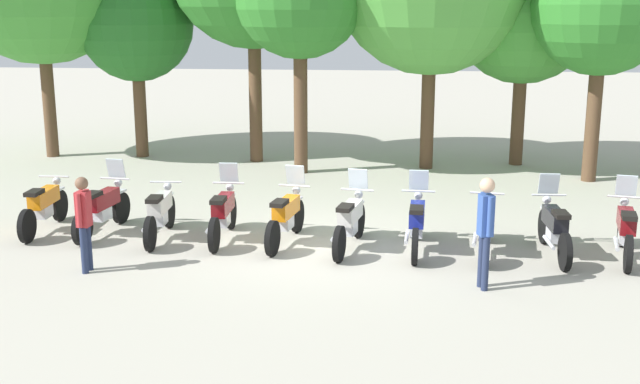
% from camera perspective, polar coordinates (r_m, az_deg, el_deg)
% --- Properties ---
extents(ground_plane, '(80.00, 80.00, 0.00)m').
position_cam_1_polar(ground_plane, '(14.54, -0.20, -3.91)').
color(ground_plane, '#ADA899').
extents(motorcycle_0, '(0.62, 2.19, 0.99)m').
position_cam_1_polar(motorcycle_0, '(16.28, -19.45, -0.96)').
color(motorcycle_0, black).
rests_on(motorcycle_0, ground_plane).
extents(motorcycle_1, '(0.66, 2.19, 1.37)m').
position_cam_1_polar(motorcycle_1, '(15.76, -15.52, -1.08)').
color(motorcycle_1, black).
rests_on(motorcycle_1, ground_plane).
extents(motorcycle_2, '(0.62, 2.19, 0.99)m').
position_cam_1_polar(motorcycle_2, '(15.17, -11.57, -1.47)').
color(motorcycle_2, black).
rests_on(motorcycle_2, ground_plane).
extents(motorcycle_3, '(0.62, 2.19, 1.37)m').
position_cam_1_polar(motorcycle_3, '(14.91, -7.07, -1.50)').
color(motorcycle_3, black).
rests_on(motorcycle_3, ground_plane).
extents(motorcycle_4, '(0.70, 2.18, 1.37)m').
position_cam_1_polar(motorcycle_4, '(14.59, -2.49, -1.74)').
color(motorcycle_4, black).
rests_on(motorcycle_4, ground_plane).
extents(motorcycle_5, '(0.71, 2.17, 1.37)m').
position_cam_1_polar(motorcycle_5, '(14.26, 2.20, -2.10)').
color(motorcycle_5, black).
rests_on(motorcycle_5, ground_plane).
extents(motorcycle_6, '(0.62, 2.19, 1.37)m').
position_cam_1_polar(motorcycle_6, '(14.24, 7.05, -2.21)').
color(motorcycle_6, black).
rests_on(motorcycle_6, ground_plane).
extents(motorcycle_7, '(0.66, 2.18, 0.99)m').
position_cam_1_polar(motorcycle_7, '(14.28, 11.91, -2.42)').
color(motorcycle_7, black).
rests_on(motorcycle_7, ground_plane).
extents(motorcycle_8, '(0.62, 2.19, 1.37)m').
position_cam_1_polar(motorcycle_8, '(14.44, 16.67, -2.47)').
color(motorcycle_8, black).
rests_on(motorcycle_8, ground_plane).
extents(motorcycle_9, '(0.74, 2.17, 1.37)m').
position_cam_1_polar(motorcycle_9, '(14.72, 21.34, -2.54)').
color(motorcycle_9, black).
rests_on(motorcycle_9, ground_plane).
extents(person_0, '(0.29, 0.41, 1.78)m').
position_cam_1_polar(person_0, '(12.34, 11.95, -2.28)').
color(person_0, '#232D4C').
rests_on(person_0, ground_plane).
extents(person_1, '(0.23, 0.40, 1.62)m').
position_cam_1_polar(person_1, '(13.45, -16.80, -1.78)').
color(person_1, '#232D4C').
rests_on(person_1, ground_plane).
extents(tree_1, '(3.25, 3.25, 5.44)m').
position_cam_1_polar(tree_1, '(23.26, -13.26, 11.76)').
color(tree_1, brown).
rests_on(tree_1, ground_plane).
extents(tree_5, '(3.85, 3.85, 6.09)m').
position_cam_1_polar(tree_5, '(22.15, 14.64, 12.54)').
color(tree_5, brown).
rests_on(tree_5, ground_plane).
extents(tree_6, '(3.42, 3.42, 6.05)m').
position_cam_1_polar(tree_6, '(20.53, 19.85, 12.62)').
color(tree_6, brown).
rests_on(tree_6, ground_plane).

